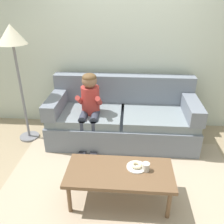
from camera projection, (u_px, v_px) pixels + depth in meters
name	position (u px, v px, depth m)	size (l,w,h in m)	color
ground	(122.00, 173.00, 3.08)	(10.00, 10.00, 0.00)	#9E896B
wall_back	(127.00, 42.00, 3.70)	(8.00, 0.10, 2.80)	beige
area_rug	(121.00, 187.00, 2.85)	(2.81, 1.99, 0.01)	tan
couch	(122.00, 119.00, 3.68)	(2.18, 0.90, 0.94)	slate
coffee_table	(120.00, 174.00, 2.52)	(1.13, 0.53, 0.41)	brown
person_child	(90.00, 104.00, 3.38)	(0.34, 0.58, 1.10)	#AD3833
plate	(136.00, 167.00, 2.55)	(0.21, 0.21, 0.01)	white
donut	(137.00, 165.00, 2.54)	(0.12, 0.12, 0.04)	beige
mug	(146.00, 167.00, 2.49)	(0.08, 0.08, 0.09)	silver
floor_lamp	(13.00, 44.00, 3.19)	(0.39, 0.39, 1.73)	slate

